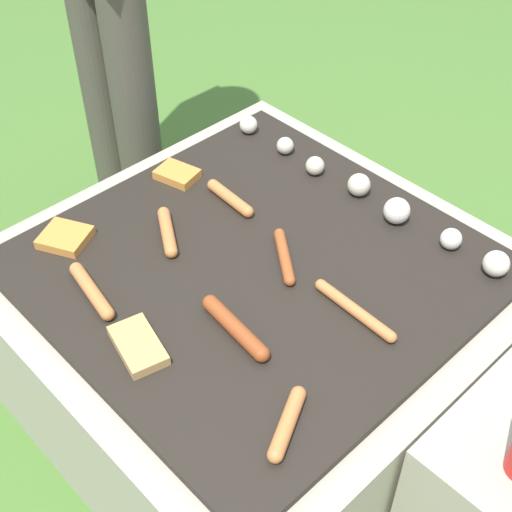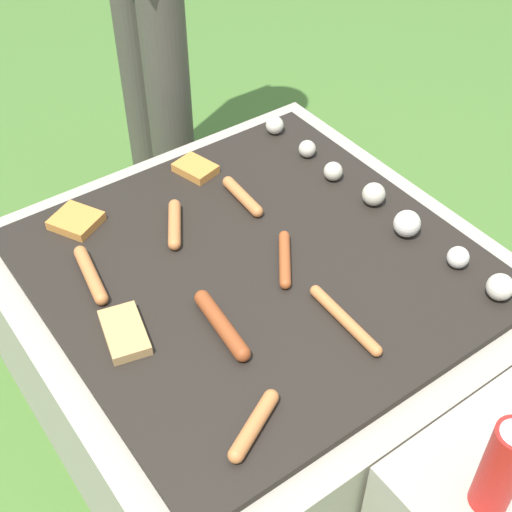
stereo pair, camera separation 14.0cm
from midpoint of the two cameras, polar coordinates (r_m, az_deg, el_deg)
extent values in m
plane|color=#47702D|center=(1.74, -2.34, -10.98)|extent=(14.00, 14.00, 0.00)
cube|color=#A89E8C|center=(1.58, -2.55, -6.59)|extent=(0.92, 0.92, 0.41)
cube|color=black|center=(1.42, -2.82, -0.99)|extent=(0.81, 0.81, 0.02)
cylinder|color=#4C473D|center=(2.06, -14.12, 12.94)|extent=(0.12, 0.12, 0.82)
cylinder|color=#4C473D|center=(1.95, -11.76, 11.51)|extent=(0.12, 0.12, 0.82)
cylinder|color=#93421E|center=(1.28, -4.83, -5.88)|extent=(0.16, 0.04, 0.03)
sphere|color=#93421E|center=(1.24, -2.82, -8.00)|extent=(0.03, 0.03, 0.03)
sphere|color=#93421E|center=(1.33, -6.70, -3.89)|extent=(0.03, 0.03, 0.03)
cylinder|color=#C6753D|center=(1.39, -15.86, -2.83)|extent=(0.14, 0.05, 0.03)
sphere|color=#C6753D|center=(1.34, -14.74, -4.65)|extent=(0.03, 0.03, 0.03)
sphere|color=#C6753D|center=(1.44, -16.90, -1.14)|extent=(0.03, 0.03, 0.03)
cylinder|color=#A34C23|center=(1.41, -0.55, -0.16)|extent=(0.12, 0.10, 0.02)
sphere|color=#A34C23|center=(1.46, -0.86, 1.66)|extent=(0.02, 0.02, 0.02)
sphere|color=#A34C23|center=(1.36, -0.21, -2.11)|extent=(0.02, 0.02, 0.02)
cylinder|color=#C6753D|center=(1.48, -9.80, 1.80)|extent=(0.12, 0.09, 0.03)
sphere|color=#C6753D|center=(1.44, -9.58, 0.22)|extent=(0.03, 0.03, 0.03)
sphere|color=#C6753D|center=(1.53, -10.01, 3.29)|extent=(0.03, 0.03, 0.03)
cylinder|color=#C6753D|center=(1.55, -4.68, 4.54)|extent=(0.12, 0.03, 0.03)
sphere|color=#C6753D|center=(1.51, -3.31, 3.45)|extent=(0.03, 0.03, 0.03)
sphere|color=#C6753D|center=(1.59, -5.98, 5.57)|extent=(0.03, 0.03, 0.03)
cylinder|color=#C6753D|center=(1.31, 4.89, -4.48)|extent=(0.17, 0.03, 0.02)
sphere|color=#C6753D|center=(1.36, 2.27, -2.46)|extent=(0.02, 0.02, 0.02)
sphere|color=#C6753D|center=(1.28, 7.68, -6.62)|extent=(0.02, 0.02, 0.02)
cylinder|color=#C6753D|center=(1.16, -1.03, -13.44)|extent=(0.08, 0.12, 0.03)
sphere|color=#C6753D|center=(1.13, -2.13, -15.84)|extent=(0.03, 0.03, 0.03)
sphere|color=#C6753D|center=(1.19, -0.01, -11.16)|extent=(0.03, 0.03, 0.03)
cube|color=tan|center=(1.29, -12.53, -7.17)|extent=(0.13, 0.10, 0.02)
cube|color=#D18438|center=(1.64, -8.78, 6.39)|extent=(0.10, 0.09, 0.02)
cube|color=#D18438|center=(1.53, -17.60, 1.31)|extent=(0.12, 0.12, 0.02)
sphere|color=beige|center=(1.77, -2.91, 10.37)|extent=(0.04, 0.04, 0.04)
sphere|color=beige|center=(1.70, -0.04, 8.73)|extent=(0.04, 0.04, 0.04)
sphere|color=beige|center=(1.63, 2.28, 7.14)|extent=(0.04, 0.04, 0.04)
sphere|color=beige|center=(1.57, 5.73, 5.58)|extent=(0.05, 0.05, 0.05)
sphere|color=silver|center=(1.51, 8.62, 3.50)|extent=(0.06, 0.06, 0.06)
sphere|color=silver|center=(1.47, 12.75, 1.23)|extent=(0.04, 0.04, 0.04)
sphere|color=beige|center=(1.43, 16.06, -0.72)|extent=(0.05, 0.05, 0.05)
camera|label=1|loc=(0.07, -92.87, -2.69)|focal=50.00mm
camera|label=2|loc=(0.07, 87.13, 2.69)|focal=50.00mm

